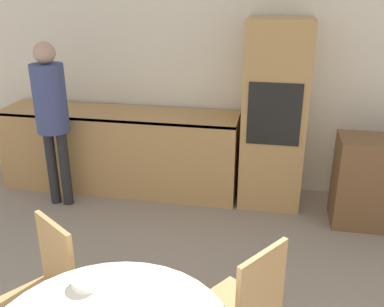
{
  "coord_description": "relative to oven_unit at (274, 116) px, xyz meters",
  "views": [
    {
      "loc": [
        0.47,
        0.21,
        2.16
      ],
      "look_at": [
        -0.05,
        2.81,
        1.12
      ],
      "focal_mm": 40.0,
      "sensor_mm": 36.0,
      "label": 1
    }
  ],
  "objects": [
    {
      "name": "chair_far_right",
      "position": [
        -0.08,
        -2.32,
        -0.43
      ],
      "size": [
        0.56,
        0.56,
        0.92
      ],
      "rotation": [
        0.0,
        0.0,
        4.09
      ],
      "color": "tan",
      "rests_on": "ground_plane"
    },
    {
      "name": "kitchen_counter",
      "position": [
        -1.66,
        -0.01,
        -0.48
      ],
      "size": [
        2.62,
        0.6,
        0.89
      ],
      "color": "tan",
      "rests_on": "ground_plane"
    },
    {
      "name": "person_standing",
      "position": [
        -2.15,
        -0.51,
        0.1
      ],
      "size": [
        0.32,
        0.32,
        1.68
      ],
      "color": "#262628",
      "rests_on": "ground_plane"
    },
    {
      "name": "wall_back",
      "position": [
        -0.48,
        0.34,
        0.36
      ],
      "size": [
        6.68,
        0.05,
        2.6
      ],
      "color": "silver",
      "rests_on": "ground_plane"
    },
    {
      "name": "chair_far_left",
      "position": [
        -1.24,
        -2.39,
        -0.43
      ],
      "size": [
        0.56,
        0.56,
        0.92
      ],
      "rotation": [
        0.0,
        0.0,
        5.68
      ],
      "color": "tan",
      "rests_on": "ground_plane"
    },
    {
      "name": "bowl_centre",
      "position": [
        -0.86,
        -2.61,
        -0.15
      ],
      "size": [
        0.15,
        0.15,
        0.04
      ],
      "color": "white",
      "rests_on": "dining_table"
    },
    {
      "name": "oven_unit",
      "position": [
        0.0,
        0.0,
        0.0
      ],
      "size": [
        0.62,
        0.59,
        1.88
      ],
      "color": "tan",
      "rests_on": "ground_plane"
    }
  ]
}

